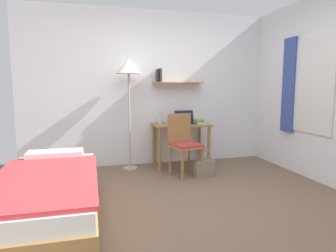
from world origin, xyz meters
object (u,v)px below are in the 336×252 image
object	(u,v)px
bed	(48,197)
desk	(181,133)
handbag	(204,167)
standing_lamp	(129,72)
book_stack	(199,122)
laptop	(185,120)
water_bottle	(160,118)
desk_chair	(184,142)

from	to	relation	value
bed	desk	distance (m)	2.52
bed	handbag	world-z (taller)	bed
standing_lamp	book_stack	size ratio (longest dim) A/B	7.43
laptop	handbag	size ratio (longest dim) A/B	0.85
book_stack	water_bottle	bearing A→B (deg)	171.65
book_stack	desk	bearing A→B (deg)	176.82
desk	desk_chair	size ratio (longest dim) A/B	1.00
bed	desk	world-z (taller)	desk
book_stack	handbag	bearing A→B (deg)	-102.81
desk_chair	handbag	distance (m)	0.49
desk_chair	handbag	world-z (taller)	desk_chair
bed	water_bottle	world-z (taller)	water_bottle
desk	desk_chair	xyz separation A→B (m)	(-0.10, -0.49, -0.07)
laptop	book_stack	xyz separation A→B (m)	(0.24, -0.03, -0.03)
desk	laptop	world-z (taller)	laptop
desk_chair	desk	bearing A→B (deg)	77.98
desk	book_stack	bearing A→B (deg)	-3.18
bed	handbag	bearing A→B (deg)	25.55
bed	book_stack	xyz separation A→B (m)	(2.20, 1.62, 0.51)
bed	handbag	distance (m)	2.28
bed	standing_lamp	bearing A→B (deg)	57.93
bed	desk	bearing A→B (deg)	40.82
bed	laptop	bearing A→B (deg)	40.04
book_stack	handbag	distance (m)	0.89
desk_chair	laptop	bearing A→B (deg)	70.69
bed	desk_chair	distance (m)	2.14
desk	standing_lamp	bearing A→B (deg)	178.83
desk_chair	handbag	size ratio (longest dim) A/B	2.34
desk_chair	water_bottle	distance (m)	0.69
bed	standing_lamp	distance (m)	2.35
desk	handbag	world-z (taller)	desk
water_bottle	book_stack	bearing A→B (deg)	-8.35
desk	handbag	distance (m)	0.80
desk	water_bottle	distance (m)	0.42
desk_chair	water_bottle	bearing A→B (deg)	112.43
bed	desk	xyz separation A→B (m)	(1.89, 1.63, 0.33)
standing_lamp	handbag	xyz separation A→B (m)	(1.03, -0.67, -1.43)
laptop	water_bottle	xyz separation A→B (m)	(-0.41, 0.06, 0.04)
desk	standing_lamp	xyz separation A→B (m)	(-0.86, 0.02, 0.99)
desk_chair	book_stack	distance (m)	0.67
desk_chair	book_stack	world-z (taller)	desk_chair
handbag	desk	bearing A→B (deg)	104.63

